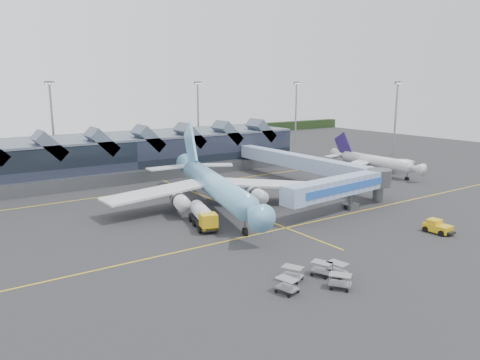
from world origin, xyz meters
TOP-DOWN VIEW (x-y plane):
  - ground at (0.00, 0.00)m, footprint 260.00×260.00m
  - taxi_stripes at (0.00, 10.00)m, footprint 120.00×60.00m
  - tree_line_far at (0.00, 110.00)m, footprint 260.00×4.00m
  - terminal at (-5.07, 47.35)m, footprint 90.00×22.25m
  - light_masts at (21.00, 62.80)m, footprint 132.40×42.56m
  - main_airliner at (-2.83, 8.92)m, footprint 38.32×44.96m
  - regional_jet at (46.67, 14.47)m, footprint 25.77×28.01m
  - jet_bridge at (15.58, -5.88)m, footprint 26.75×6.17m
  - fuel_truck at (-10.10, 0.20)m, footprint 4.77×9.82m
  - pushback_tug at (17.19, -22.54)m, footprint 2.88×4.40m
  - baggage_carts at (-10.27, -25.41)m, footprint 9.56×7.30m

SIDE VIEW (x-z plane):
  - ground at x=0.00m, z-range 0.00..0.00m
  - taxi_stripes at x=0.00m, z-range 0.00..0.01m
  - pushback_tug at x=17.19m, z-range -0.10..1.80m
  - baggage_carts at x=-10.27m, z-range 0.10..1.73m
  - fuel_truck at x=-10.10m, z-range 0.20..3.49m
  - tree_line_far at x=0.00m, z-range 0.00..4.00m
  - regional_jet at x=46.67m, z-range -1.76..7.88m
  - main_airliner at x=-2.83m, z-range -3.02..11.64m
  - jet_bridge at x=15.58m, z-range 1.23..7.44m
  - terminal at x=-5.07m, z-range -1.38..11.14m
  - light_masts at x=21.00m, z-range 1.26..23.71m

